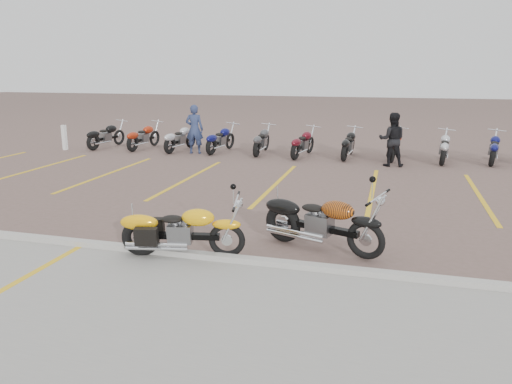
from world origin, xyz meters
TOP-DOWN VIEW (x-y plane):
  - ground at (0.00, 0.00)m, footprint 100.00×100.00m
  - concrete_apron at (0.00, -4.50)m, footprint 60.00×5.00m
  - curb at (0.00, -2.00)m, footprint 60.00×0.18m
  - parking_stripes at (0.00, 4.00)m, footprint 38.00×5.50m
  - yellow_cruiser at (-0.32, -1.98)m, footprint 2.16×0.55m
  - flame_cruiser at (1.97, -0.99)m, footprint 2.29×0.95m
  - person_a at (-4.23, 8.29)m, footprint 0.74×0.53m
  - person_b at (3.12, 7.66)m, footprint 0.90×0.72m
  - bollard at (-9.65, 7.73)m, footprint 0.17×0.17m
  - bg_bike_row at (1.56, 8.95)m, footprint 20.59×2.04m

SIDE VIEW (x-z plane):
  - ground at x=0.00m, z-range 0.00..0.00m
  - parking_stripes at x=0.00m, z-range 0.00..0.01m
  - concrete_apron at x=0.00m, z-range 0.00..0.01m
  - curb at x=0.00m, z-range 0.00..0.12m
  - yellow_cruiser at x=-0.32m, z-range 0.00..0.89m
  - flame_cruiser at x=1.97m, z-range 0.00..0.98m
  - bollard at x=-9.65m, z-range 0.00..1.00m
  - bg_bike_row at x=1.56m, z-range 0.00..1.10m
  - person_b at x=3.12m, z-range 0.00..1.80m
  - person_a at x=-4.23m, z-range 0.00..1.88m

